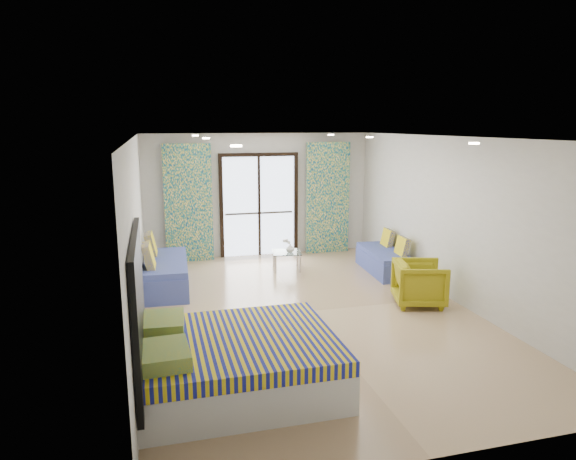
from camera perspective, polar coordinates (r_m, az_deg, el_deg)
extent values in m
cube|color=black|center=(11.26, -3.29, 8.36)|extent=(1.76, 0.08, 0.08)
cube|color=black|center=(11.25, -7.42, 2.43)|extent=(0.08, 0.08, 2.20)
cube|color=black|center=(11.58, 0.86, 2.80)|extent=(0.08, 0.08, 2.20)
cube|color=black|center=(11.38, -3.22, 2.62)|extent=(0.05, 0.06, 2.20)
cube|color=#595451|center=(11.43, -3.23, 1.90)|extent=(1.52, 0.03, 0.04)
cube|color=silver|center=(11.02, -11.01, 2.92)|extent=(1.00, 0.10, 2.50)
cube|color=silver|center=(11.64, 4.42, 3.55)|extent=(1.00, 0.10, 2.50)
cylinder|color=#FFE0B2|center=(5.38, -5.78, 9.28)|extent=(0.12, 0.12, 0.02)
cylinder|color=#FFE0B2|center=(6.44, 19.97, 9.04)|extent=(0.12, 0.12, 0.02)
cylinder|color=#FFE0B2|center=(8.35, -9.10, 10.04)|extent=(0.12, 0.12, 0.02)
cylinder|color=#FFE0B2|center=(9.07, 9.06, 10.16)|extent=(0.12, 0.12, 0.02)
cylinder|color=#FFE0B2|center=(10.34, -10.25, 10.29)|extent=(0.12, 0.12, 0.02)
cylinder|color=#FFE0B2|center=(10.93, 4.78, 10.50)|extent=(0.12, 0.12, 0.02)
cube|color=black|center=(5.54, -16.29, -8.19)|extent=(0.06, 2.10, 1.50)
cube|color=silver|center=(6.74, -16.15, -4.64)|extent=(0.02, 0.10, 0.10)
cube|color=silver|center=(5.92, -5.65, -15.19)|extent=(2.19, 1.75, 0.44)
cube|color=navy|center=(5.79, -5.71, -12.53)|extent=(2.16, 1.78, 0.16)
cube|color=#1B796C|center=(5.29, -13.67, -13.37)|extent=(0.52, 0.63, 0.15)
cube|color=#1B796C|center=(6.06, -13.86, -10.09)|extent=(0.53, 0.63, 0.15)
cube|color=#42509E|center=(9.46, -13.33, -5.08)|extent=(0.82, 1.94, 0.42)
cube|color=#42509E|center=(9.39, -13.41, -3.53)|extent=(0.80, 1.90, 0.11)
cube|color=navy|center=(8.91, -15.22, -2.83)|extent=(0.23, 0.49, 0.44)
cube|color=navy|center=(9.77, -14.99, -1.54)|extent=(0.23, 0.49, 0.44)
cube|color=#42509E|center=(10.39, 10.55, -3.65)|extent=(0.73, 1.64, 0.36)
cube|color=#42509E|center=(10.33, 10.59, -2.46)|extent=(0.71, 1.60, 0.09)
cube|color=navy|center=(10.03, 12.59, -1.77)|extent=(0.20, 0.41, 0.37)
cube|color=navy|center=(10.70, 11.02, -0.86)|extent=(0.20, 0.41, 0.37)
cylinder|color=silver|center=(10.12, -1.41, -3.84)|extent=(0.05, 0.05, 0.36)
cylinder|color=silver|center=(10.17, 1.34, -3.77)|extent=(0.05, 0.05, 0.36)
cylinder|color=silver|center=(10.59, -1.60, -3.13)|extent=(0.05, 0.05, 0.36)
cylinder|color=silver|center=(10.63, 1.03, -3.07)|extent=(0.05, 0.05, 0.36)
cube|color=#8CA59E|center=(10.33, -0.16, -2.47)|extent=(0.65, 0.65, 0.02)
sphere|color=white|center=(10.29, 0.09, -1.39)|extent=(0.06, 0.06, 0.06)
sphere|color=white|center=(10.32, -0.18, -1.24)|extent=(0.06, 0.06, 0.06)
sphere|color=white|center=(10.27, -0.41, -1.21)|extent=(0.06, 0.06, 0.06)
sphere|color=white|center=(10.23, -0.14, -1.16)|extent=(0.06, 0.06, 0.06)
imported|color=white|center=(10.26, 0.23, -2.04)|extent=(0.19, 0.19, 0.17)
imported|color=#9F9514|center=(8.62, 14.42, -5.52)|extent=(0.91, 0.94, 0.79)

